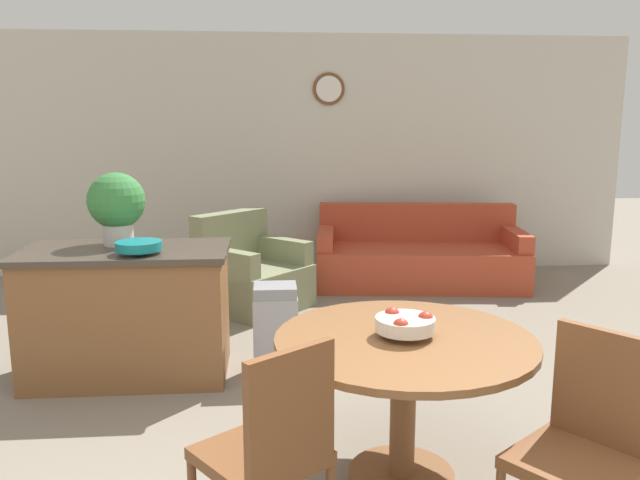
{
  "coord_description": "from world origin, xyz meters",
  "views": [
    {
      "loc": [
        -0.16,
        -1.86,
        1.7
      ],
      "look_at": [
        0.18,
        2.29,
        0.93
      ],
      "focal_mm": 35.0,
      "sensor_mm": 36.0,
      "label": 1
    }
  ],
  "objects_px": {
    "fruit_bowl": "(405,324)",
    "couch": "(419,257)",
    "dining_table": "(404,370)",
    "teal_bowl": "(139,246)",
    "dining_chair_near_right": "(586,440)",
    "kitchen_island": "(128,312)",
    "armchair": "(251,276)",
    "dining_chair_near_left": "(272,446)",
    "trash_bin": "(276,330)",
    "potted_plant": "(117,204)"
  },
  "relations": [
    {
      "from": "trash_bin",
      "to": "dining_chair_near_left",
      "type": "bearing_deg",
      "value": -90.98
    },
    {
      "from": "kitchen_island",
      "to": "trash_bin",
      "type": "xyz_separation_m",
      "value": [
        0.99,
        -0.06,
        -0.13
      ]
    },
    {
      "from": "fruit_bowl",
      "to": "couch",
      "type": "distance_m",
      "value": 3.91
    },
    {
      "from": "couch",
      "to": "fruit_bowl",
      "type": "bearing_deg",
      "value": -97.98
    },
    {
      "from": "dining_chair_near_right",
      "to": "kitchen_island",
      "type": "height_order",
      "value": "dining_chair_near_right"
    },
    {
      "from": "dining_chair_near_left",
      "to": "fruit_bowl",
      "type": "bearing_deg",
      "value": 5.01
    },
    {
      "from": "trash_bin",
      "to": "armchair",
      "type": "xyz_separation_m",
      "value": [
        -0.21,
        1.62,
        -0.02
      ]
    },
    {
      "from": "armchair",
      "to": "teal_bowl",
      "type": "bearing_deg",
      "value": -157.35
    },
    {
      "from": "dining_table",
      "to": "teal_bowl",
      "type": "bearing_deg",
      "value": 139.46
    },
    {
      "from": "dining_table",
      "to": "potted_plant",
      "type": "bearing_deg",
      "value": 136.46
    },
    {
      "from": "dining_chair_near_right",
      "to": "potted_plant",
      "type": "bearing_deg",
      "value": 8.03
    },
    {
      "from": "dining_chair_near_left",
      "to": "potted_plant",
      "type": "bearing_deg",
      "value": 78.4
    },
    {
      "from": "potted_plant",
      "to": "couch",
      "type": "distance_m",
      "value": 3.53
    },
    {
      "from": "kitchen_island",
      "to": "couch",
      "type": "relative_size",
      "value": 0.6
    },
    {
      "from": "dining_chair_near_right",
      "to": "trash_bin",
      "type": "height_order",
      "value": "dining_chair_near_right"
    },
    {
      "from": "dining_chair_near_right",
      "to": "teal_bowl",
      "type": "height_order",
      "value": "teal_bowl"
    },
    {
      "from": "dining_chair_near_right",
      "to": "fruit_bowl",
      "type": "bearing_deg",
      "value": 5.0
    },
    {
      "from": "dining_table",
      "to": "armchair",
      "type": "distance_m",
      "value": 3.1
    },
    {
      "from": "dining_chair_near_left",
      "to": "armchair",
      "type": "bearing_deg",
      "value": 55.61
    },
    {
      "from": "dining_chair_near_left",
      "to": "teal_bowl",
      "type": "relative_size",
      "value": 3.17
    },
    {
      "from": "dining_chair_near_right",
      "to": "armchair",
      "type": "height_order",
      "value": "dining_chair_near_right"
    },
    {
      "from": "kitchen_island",
      "to": "potted_plant",
      "type": "height_order",
      "value": "potted_plant"
    },
    {
      "from": "dining_chair_near_left",
      "to": "potted_plant",
      "type": "xyz_separation_m",
      "value": [
        -1.03,
        2.14,
        0.65
      ]
    },
    {
      "from": "fruit_bowl",
      "to": "dining_chair_near_right",
      "type": "bearing_deg",
      "value": -47.68
    },
    {
      "from": "kitchen_island",
      "to": "armchair",
      "type": "bearing_deg",
      "value": 63.47
    },
    {
      "from": "trash_bin",
      "to": "armchair",
      "type": "distance_m",
      "value": 1.64
    },
    {
      "from": "dining_chair_near_left",
      "to": "kitchen_island",
      "type": "xyz_separation_m",
      "value": [
        -0.96,
        1.99,
        -0.07
      ]
    },
    {
      "from": "dining_chair_near_right",
      "to": "potted_plant",
      "type": "height_order",
      "value": "potted_plant"
    },
    {
      "from": "dining_table",
      "to": "dining_chair_near_right",
      "type": "height_order",
      "value": "dining_chair_near_right"
    },
    {
      "from": "dining_chair_near_right",
      "to": "dining_table",
      "type": "bearing_deg",
      "value": 5.05
    },
    {
      "from": "potted_plant",
      "to": "trash_bin",
      "type": "distance_m",
      "value": 1.38
    },
    {
      "from": "potted_plant",
      "to": "armchair",
      "type": "bearing_deg",
      "value": 58.85
    },
    {
      "from": "fruit_bowl",
      "to": "potted_plant",
      "type": "height_order",
      "value": "potted_plant"
    },
    {
      "from": "kitchen_island",
      "to": "couch",
      "type": "xyz_separation_m",
      "value": [
        2.56,
        2.33,
        -0.16
      ]
    },
    {
      "from": "kitchen_island",
      "to": "couch",
      "type": "distance_m",
      "value": 3.47
    },
    {
      "from": "teal_bowl",
      "to": "couch",
      "type": "distance_m",
      "value": 3.55
    },
    {
      "from": "teal_bowl",
      "to": "kitchen_island",
      "type": "bearing_deg",
      "value": 126.34
    },
    {
      "from": "dining_table",
      "to": "couch",
      "type": "relative_size",
      "value": 0.54
    },
    {
      "from": "dining_table",
      "to": "teal_bowl",
      "type": "distance_m",
      "value": 1.95
    },
    {
      "from": "teal_bowl",
      "to": "trash_bin",
      "type": "relative_size",
      "value": 0.46
    },
    {
      "from": "potted_plant",
      "to": "armchair",
      "type": "xyz_separation_m",
      "value": [
        0.85,
        1.41,
        -0.87
      ]
    },
    {
      "from": "teal_bowl",
      "to": "dining_chair_near_left",
      "type": "bearing_deg",
      "value": -65.4
    },
    {
      "from": "dining_table",
      "to": "dining_chair_near_right",
      "type": "distance_m",
      "value": 0.85
    },
    {
      "from": "dining_table",
      "to": "dining_chair_near_left",
      "type": "xyz_separation_m",
      "value": [
        -0.62,
        -0.57,
        -0.05
      ]
    },
    {
      "from": "armchair",
      "to": "dining_chair_near_left",
      "type": "bearing_deg",
      "value": -133.95
    },
    {
      "from": "couch",
      "to": "trash_bin",
      "type": "bearing_deg",
      "value": -116.7
    },
    {
      "from": "kitchen_island",
      "to": "couch",
      "type": "height_order",
      "value": "kitchen_island"
    },
    {
      "from": "dining_table",
      "to": "teal_bowl",
      "type": "relative_size",
      "value": 4.18
    },
    {
      "from": "dining_table",
      "to": "teal_bowl",
      "type": "xyz_separation_m",
      "value": [
        -1.46,
        1.24,
        0.37
      ]
    },
    {
      "from": "trash_bin",
      "to": "armchair",
      "type": "bearing_deg",
      "value": 97.56
    }
  ]
}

